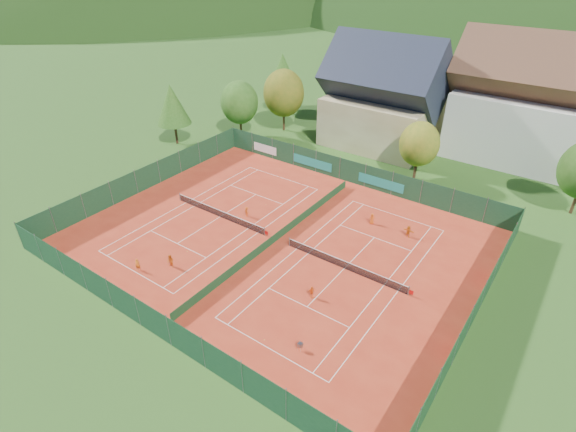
# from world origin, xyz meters

# --- Properties ---
(ground) EXTENTS (600.00, 600.00, 0.00)m
(ground) POSITION_xyz_m (0.00, 0.00, -0.02)
(ground) COLOR #254D18
(ground) RESTS_ON ground
(clay_pad) EXTENTS (40.00, 32.00, 0.01)m
(clay_pad) POSITION_xyz_m (0.00, 0.00, 0.01)
(clay_pad) COLOR #AC2D19
(clay_pad) RESTS_ON ground
(court_markings_left) EXTENTS (11.03, 23.83, 0.00)m
(court_markings_left) POSITION_xyz_m (-8.00, 0.00, 0.01)
(court_markings_left) COLOR white
(court_markings_left) RESTS_ON ground
(court_markings_right) EXTENTS (11.03, 23.83, 0.00)m
(court_markings_right) POSITION_xyz_m (8.00, 0.00, 0.01)
(court_markings_right) COLOR white
(court_markings_right) RESTS_ON ground
(tennis_net_left) EXTENTS (13.30, 0.10, 1.02)m
(tennis_net_left) POSITION_xyz_m (-7.85, 0.00, 0.51)
(tennis_net_left) COLOR #59595B
(tennis_net_left) RESTS_ON ground
(tennis_net_right) EXTENTS (13.30, 0.10, 1.02)m
(tennis_net_right) POSITION_xyz_m (8.15, 0.00, 0.51)
(tennis_net_right) COLOR #59595B
(tennis_net_right) RESTS_ON ground
(court_divider) EXTENTS (0.03, 28.80, 1.00)m
(court_divider) POSITION_xyz_m (0.00, 0.00, 0.50)
(court_divider) COLOR #163C1D
(court_divider) RESTS_ON ground
(fence_north) EXTENTS (40.00, 0.10, 3.00)m
(fence_north) POSITION_xyz_m (-0.46, 15.99, 1.47)
(fence_north) COLOR #153C23
(fence_north) RESTS_ON ground
(fence_south) EXTENTS (40.00, 0.04, 3.00)m
(fence_south) POSITION_xyz_m (0.00, -16.00, 1.50)
(fence_south) COLOR #143821
(fence_south) RESTS_ON ground
(fence_west) EXTENTS (0.04, 32.00, 3.00)m
(fence_west) POSITION_xyz_m (-20.00, 0.00, 1.50)
(fence_west) COLOR #153B20
(fence_west) RESTS_ON ground
(fence_east) EXTENTS (0.09, 32.00, 3.00)m
(fence_east) POSITION_xyz_m (20.00, 0.05, 1.48)
(fence_east) COLOR #14391B
(fence_east) RESTS_ON ground
(chalet) EXTENTS (16.20, 12.00, 16.00)m
(chalet) POSITION_xyz_m (-3.00, 30.00, 6.62)
(chalet) COLOR beige
(chalet) RESTS_ON ground
(hotel_block_a) EXTENTS (21.60, 11.00, 17.25)m
(hotel_block_a) POSITION_xyz_m (16.00, 36.00, 7.38)
(hotel_block_a) COLOR silver
(hotel_block_a) RESTS_ON ground
(tree_west_front) EXTENTS (5.72, 5.72, 8.69)m
(tree_west_front) POSITION_xyz_m (-22.00, 20.00, 5.39)
(tree_west_front) COLOR #402E17
(tree_west_front) RESTS_ON ground
(tree_west_mid) EXTENTS (6.44, 6.44, 9.78)m
(tree_west_mid) POSITION_xyz_m (-18.00, 26.00, 6.07)
(tree_west_mid) COLOR #4A301A
(tree_west_mid) RESTS_ON ground
(tree_west_back) EXTENTS (5.60, 5.60, 10.00)m
(tree_west_back) POSITION_xyz_m (-24.00, 34.00, 6.74)
(tree_west_back) COLOR #4D2D1B
(tree_west_back) RESTS_ON ground
(tree_center) EXTENTS (5.01, 5.01, 7.60)m
(tree_center) POSITION_xyz_m (6.00, 22.00, 4.72)
(tree_center) COLOR #412617
(tree_center) RESTS_ON ground
(tree_west_side) EXTENTS (5.04, 5.04, 9.00)m
(tree_west_side) POSITION_xyz_m (-28.00, 12.00, 6.06)
(tree_west_side) COLOR #442718
(tree_west_side) RESTS_ON ground
(ball_hopper) EXTENTS (0.34, 0.34, 0.80)m
(ball_hopper) POSITION_xyz_m (10.15, -10.61, 0.56)
(ball_hopper) COLOR slate
(ball_hopper) RESTS_ON ground
(loose_ball_0) EXTENTS (0.07, 0.07, 0.07)m
(loose_ball_0) POSITION_xyz_m (-6.12, -6.80, 0.03)
(loose_ball_0) COLOR #CCD833
(loose_ball_0) RESTS_ON ground
(loose_ball_1) EXTENTS (0.07, 0.07, 0.07)m
(loose_ball_1) POSITION_xyz_m (7.34, -11.44, 0.03)
(loose_ball_1) COLOR #CCD833
(loose_ball_1) RESTS_ON ground
(loose_ball_2) EXTENTS (0.07, 0.07, 0.07)m
(loose_ball_2) POSITION_xyz_m (2.65, 1.38, 0.03)
(loose_ball_2) COLOR #CCD833
(loose_ball_2) RESTS_ON ground
(loose_ball_3) EXTENTS (0.07, 0.07, 0.07)m
(loose_ball_3) POSITION_xyz_m (-5.46, 5.14, 0.03)
(loose_ball_3) COLOR #CCD833
(loose_ball_3) RESTS_ON ground
(player_left_near) EXTENTS (0.54, 0.53, 1.25)m
(player_left_near) POSITION_xyz_m (-7.74, -11.49, 0.63)
(player_left_near) COLOR #D16112
(player_left_near) RESTS_ON ground
(player_left_mid) EXTENTS (0.73, 0.60, 1.39)m
(player_left_mid) POSITION_xyz_m (-5.56, -9.38, 0.69)
(player_left_mid) COLOR #CF5512
(player_left_mid) RESTS_ON ground
(player_left_far) EXTENTS (0.87, 0.64, 1.20)m
(player_left_far) POSITION_xyz_m (-5.62, 1.89, 0.60)
(player_left_far) COLOR #E64F14
(player_left_far) RESTS_ON ground
(player_right_near) EXTENTS (0.65, 0.75, 1.21)m
(player_right_near) POSITION_xyz_m (7.64, -5.15, 0.60)
(player_right_near) COLOR #E95A14
(player_right_near) RESTS_ON ground
(player_right_far_a) EXTENTS (0.74, 0.69, 1.27)m
(player_right_far_a) POSITION_xyz_m (6.52, 8.68, 0.63)
(player_right_far_a) COLOR #DD5413
(player_right_far_a) RESTS_ON ground
(player_right_far_b) EXTENTS (1.23, 0.49, 1.30)m
(player_right_far_b) POSITION_xyz_m (10.74, 8.62, 0.65)
(player_right_far_b) COLOR orange
(player_right_far_b) RESTS_ON ground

